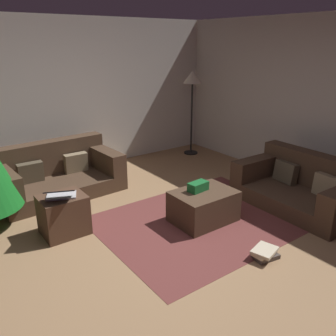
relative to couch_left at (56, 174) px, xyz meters
The scene contains 13 objects.
ground_plane 2.30m from the couch_left, 80.80° to the right, with size 6.40×6.40×0.00m, color #93704C.
rear_partition 1.40m from the couch_left, 67.48° to the left, with size 6.40×0.12×2.60m, color beige.
corner_partition 4.29m from the couch_left, 32.78° to the right, with size 0.12×6.40×2.60m, color beige.
couch_left is the anchor object (origin of this frame).
couch_right 3.61m from the couch_left, 43.57° to the right, with size 1.00×1.68×0.71m.
ottoman 2.36m from the couch_left, 59.87° to the right, with size 0.78×0.57×0.41m, color #473323.
gift_box 2.28m from the couch_left, 59.84° to the right, with size 0.26×0.14×0.12m, color #19662D.
tv_remote 2.30m from the couch_left, 56.83° to the right, with size 0.05×0.16×0.02m, color black.
side_table 1.34m from the couch_left, 106.39° to the right, with size 0.52×0.44×0.49m, color #4C3323.
laptop 1.42m from the couch_left, 106.70° to the right, with size 0.45×0.47×0.17m.
book_stack 3.29m from the couch_left, 69.54° to the right, with size 0.32×0.28×0.11m.
corner_lamp 3.17m from the couch_left, ahead, with size 0.36×0.36×1.66m.
area_rug 2.37m from the couch_left, 59.87° to the right, with size 2.60×2.00×0.01m, color brown.
Camera 1 is at (-1.99, -2.84, 2.20)m, focal length 38.04 mm.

